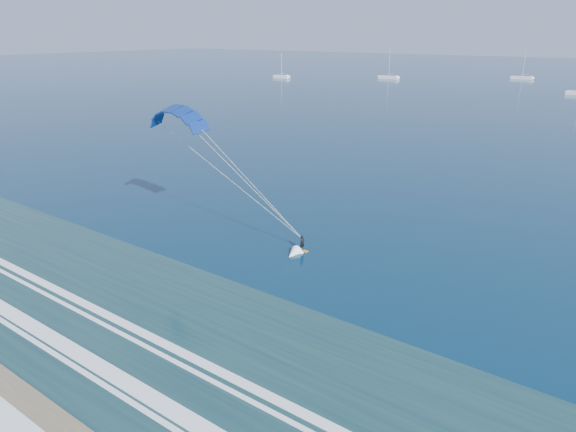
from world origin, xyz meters
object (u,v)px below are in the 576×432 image
(sailboat_2, at_px, (522,78))
(sailboat_0, at_px, (281,76))
(sailboat_1, at_px, (389,77))
(kitesurfer_rig, at_px, (235,171))

(sailboat_2, bearing_deg, sailboat_0, -147.05)
(sailboat_0, distance_m, sailboat_1, 46.78)
(kitesurfer_rig, distance_m, sailboat_2, 210.37)
(kitesurfer_rig, bearing_deg, sailboat_1, 111.24)
(sailboat_1, bearing_deg, kitesurfer_rig, -68.76)
(sailboat_2, bearing_deg, kitesurfer_rig, -84.16)
(kitesurfer_rig, height_order, sailboat_2, kitesurfer_rig)
(sailboat_1, bearing_deg, sailboat_0, -148.27)
(sailboat_0, height_order, sailboat_2, sailboat_2)
(sailboat_0, xyz_separation_m, sailboat_2, (87.27, 56.57, 0.01))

